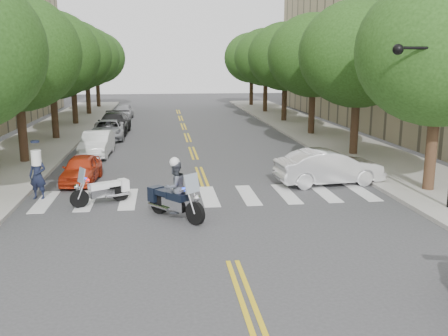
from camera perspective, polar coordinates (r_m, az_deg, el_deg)
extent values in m
plane|color=#38383A|center=(13.41, 0.97, -10.60)|extent=(140.00, 140.00, 0.00)
cube|color=#9E9991|center=(35.47, -19.72, 3.13)|extent=(5.00, 60.00, 0.15)
cube|color=#9E9991|center=(36.41, 10.95, 3.84)|extent=(5.00, 60.00, 0.15)
cylinder|color=#382316|center=(27.39, -22.04, 3.86)|extent=(0.44, 0.44, 3.32)
ellipsoid|color=#1E3F12|center=(27.17, -22.71, 12.02)|extent=(6.40, 6.40, 5.76)
cylinder|color=#382316|center=(35.13, -18.79, 5.73)|extent=(0.44, 0.44, 3.32)
ellipsoid|color=#1E3F12|center=(34.96, -19.23, 12.09)|extent=(6.40, 6.40, 5.76)
cylinder|color=#382316|center=(42.97, -16.70, 6.92)|extent=(0.44, 0.44, 3.32)
ellipsoid|color=#1E3F12|center=(42.82, -17.02, 12.12)|extent=(6.40, 6.40, 5.76)
cylinder|color=#382316|center=(50.85, -15.25, 7.73)|extent=(0.44, 0.44, 3.32)
ellipsoid|color=#1E3F12|center=(50.73, -15.50, 12.13)|extent=(6.40, 6.40, 5.76)
cylinder|color=#382316|center=(58.77, -14.19, 8.32)|extent=(0.44, 0.44, 3.32)
ellipsoid|color=#1E3F12|center=(58.67, -14.39, 12.13)|extent=(6.40, 6.40, 5.76)
cylinder|color=#382316|center=(21.37, 22.58, 1.71)|extent=(0.44, 0.44, 3.32)
ellipsoid|color=#1E3F12|center=(21.08, 23.46, 12.20)|extent=(6.40, 6.40, 5.76)
cylinder|color=#382316|center=(28.51, 14.69, 4.64)|extent=(0.44, 0.44, 3.32)
ellipsoid|color=#1E3F12|center=(28.29, 15.12, 12.49)|extent=(6.40, 6.40, 5.76)
cylinder|color=#382316|center=(36.01, 9.98, 6.33)|extent=(0.44, 0.44, 3.32)
ellipsoid|color=#1E3F12|center=(35.84, 10.22, 12.55)|extent=(6.40, 6.40, 5.76)
cylinder|color=#382316|center=(43.68, 6.90, 7.41)|extent=(0.44, 0.44, 3.32)
ellipsoid|color=#1E3F12|center=(43.54, 7.03, 12.54)|extent=(6.40, 6.40, 5.76)
cylinder|color=#382316|center=(51.46, 4.74, 8.16)|extent=(0.44, 0.44, 3.32)
ellipsoid|color=#1E3F12|center=(51.34, 4.81, 12.51)|extent=(6.40, 6.40, 5.76)
cylinder|color=#382316|center=(59.30, 3.14, 8.70)|extent=(0.44, 0.44, 3.32)
ellipsoid|color=#1E3F12|center=(59.19, 3.18, 12.47)|extent=(6.40, 6.40, 5.76)
cylinder|color=black|center=(18.02, 22.49, 12.56)|extent=(2.40, 0.10, 0.10)
sphere|color=black|center=(17.51, 19.27, 12.68)|extent=(0.36, 0.36, 0.36)
cylinder|color=black|center=(16.14, -3.31, -5.19)|extent=(0.61, 0.69, 0.77)
cylinder|color=black|center=(17.44, -7.41, -3.95)|extent=(0.65, 0.72, 0.77)
cube|color=silver|center=(16.78, -5.57, -4.10)|extent=(0.93, 1.01, 0.36)
cube|color=black|center=(16.62, -5.34, -3.24)|extent=(0.82, 0.87, 0.25)
cube|color=black|center=(17.07, -6.72, -2.79)|extent=(0.74, 0.77, 0.18)
cube|color=black|center=(17.49, -7.79, -2.91)|extent=(0.60, 0.58, 0.51)
cube|color=#8C99A5|center=(15.98, -3.71, -1.76)|extent=(0.54, 0.49, 0.62)
cube|color=red|center=(16.26, -3.82, -2.26)|extent=(0.16, 0.16, 0.09)
cube|color=#0C26E5|center=(16.08, -4.52, -2.43)|extent=(0.16, 0.16, 0.09)
imported|color=#474C56|center=(16.63, -5.61, -2.17)|extent=(1.09, 1.07, 1.78)
sphere|color=silver|center=(16.44, -5.67, 0.66)|extent=(0.34, 0.34, 0.34)
cylinder|color=black|center=(18.67, -16.19, -3.41)|extent=(0.65, 0.45, 0.67)
cylinder|color=black|center=(19.24, -11.78, -2.72)|extent=(0.67, 0.48, 0.67)
cube|color=silver|center=(18.93, -13.83, -2.72)|extent=(0.93, 0.71, 0.32)
cube|color=white|center=(18.84, -14.15, -2.04)|extent=(0.78, 0.65, 0.22)
cube|color=white|center=(19.03, -12.64, -1.76)|extent=(0.67, 0.61, 0.16)
cube|color=white|center=(19.23, -11.41, -1.92)|extent=(0.47, 0.52, 0.44)
cube|color=#8C99A5|center=(18.51, -15.98, -0.82)|extent=(0.37, 0.51, 0.54)
cube|color=red|center=(18.50, -15.33, -1.35)|extent=(0.13, 0.13, 0.08)
cube|color=#0C26E5|center=(18.72, -15.59, -1.21)|extent=(0.13, 0.13, 0.08)
imported|color=black|center=(20.26, -20.52, -0.83)|extent=(0.75, 0.58, 1.82)
imported|color=silver|center=(21.74, 11.91, 0.11)|extent=(4.71, 2.05, 1.51)
imported|color=red|center=(22.49, -15.98, -0.11)|extent=(1.59, 3.57, 1.19)
imported|color=white|center=(28.60, -14.32, 2.70)|extent=(1.62, 4.21, 1.37)
imported|color=#95969C|center=(34.63, -13.08, 4.28)|extent=(2.28, 4.71, 1.29)
imported|color=black|center=(37.17, -12.48, 5.00)|extent=(2.34, 5.29, 1.51)
imported|color=#9C9CA2|center=(46.58, -11.44, 6.36)|extent=(1.79, 4.16, 1.40)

